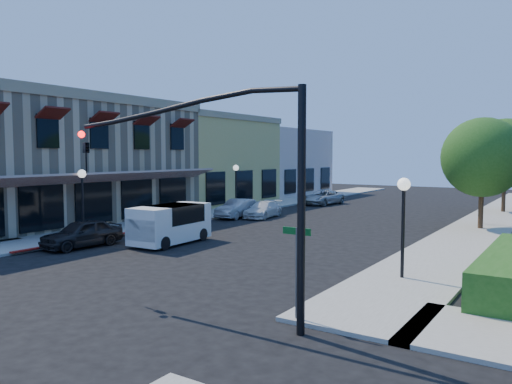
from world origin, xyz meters
The scene contains 21 objects.
ground centered at (0.00, 0.00, 0.00)m, with size 120.00×120.00×0.00m, color black.
sidewalk_left centered at (-8.75, 27.00, 0.06)m, with size 3.50×50.00×0.12m, color gray.
sidewalk_right centered at (8.75, 27.00, 0.06)m, with size 3.50×50.00×0.12m, color gray.
curb_red_strip centered at (-6.90, 8.00, 0.00)m, with size 0.25×10.00×0.06m, color maroon.
corner_brick_building centered at (-15.45, 11.00, 4.01)m, with size 11.77×18.20×8.10m.
yellow_stucco_building centered at (-15.50, 26.00, 3.80)m, with size 10.00×12.00×7.60m, color tan.
pink_stucco_building centered at (-15.50, 38.00, 3.50)m, with size 10.00×12.00×7.00m, color beige.
hedge centered at (11.70, 9.00, 0.00)m, with size 1.40×8.00×1.10m, color #1E4F16.
street_tree_a centered at (8.80, 22.00, 4.19)m, with size 4.56×4.56×6.48m.
street_tree_b centered at (8.80, 32.00, 4.54)m, with size 4.94×4.94×7.02m.
signal_mast_arm centered at (5.86, 1.50, 4.09)m, with size 8.01×0.39×6.00m.
street_name_sign centered at (7.50, 2.20, 1.70)m, with size 0.80×0.06×2.50m.
lamppost_left_near centered at (-8.50, 8.00, 2.74)m, with size 0.44×0.44×3.57m.
lamppost_left_far centered at (-8.50, 22.00, 2.74)m, with size 0.44×0.44×3.57m.
lamppost_right_near centered at (8.50, 8.00, 2.74)m, with size 0.44×0.44×3.57m.
lamppost_right_far centered at (8.50, 24.00, 2.74)m, with size 0.44×0.44×3.57m.
white_van centered at (-3.16, 8.92, 1.09)m, with size 2.05×4.34×1.89m.
parked_car_a centered at (-6.00, 6.00, 0.66)m, with size 1.56×3.88×1.32m, color black.
parked_car_b centered at (-6.20, 19.00, 0.64)m, with size 1.36×3.91×1.29m, color #A1A2A6.
parked_car_c centered at (-4.80, 20.00, 0.56)m, with size 1.57×3.87×1.12m, color silver.
parked_car_d centered at (-5.22, 30.50, 0.62)m, with size 2.07×4.48×1.25m, color #A6A9AB.
Camera 1 is at (13.54, -8.97, 4.36)m, focal length 35.00 mm.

